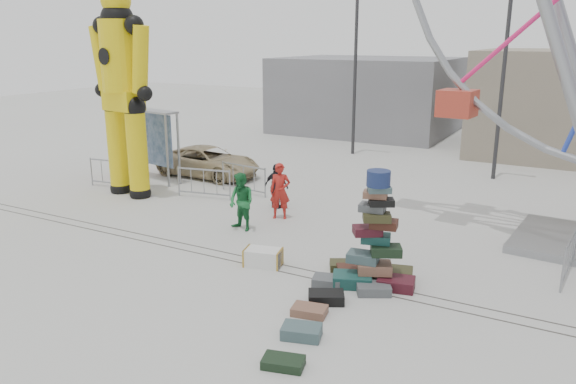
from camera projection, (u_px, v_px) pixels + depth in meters
The scene contains 24 objects.
ground at pixel (268, 281), 13.34m from camera, with size 90.00×90.00×0.00m, color #9E9E99.
track_line_near at pixel (281, 272), 13.85m from camera, with size 40.00×0.04×0.01m, color #47443F.
track_line_far at pixel (288, 266), 14.19m from camera, with size 40.00×0.04×0.01m, color #47443F.
building_left at pixel (367, 95), 34.13m from camera, with size 10.00×8.00×4.40m, color gray.
lamp_post_right at pixel (507, 67), 21.71m from camera, with size 1.41×0.25×8.00m.
lamp_post_left at pixel (357, 61), 26.64m from camera, with size 1.41×0.25×8.00m.
suitcase_tower at pixel (375, 253), 13.00m from camera, with size 2.06×1.78×2.74m.
crash_test_dummy at pixel (122, 85), 19.58m from camera, with size 3.00×1.32×7.53m.
banner_scaffold at pixel (141, 126), 22.50m from camera, with size 4.00×1.34×2.85m.
steamer_trunk at pixel (263, 257), 14.17m from camera, with size 0.93×0.54×0.43m, color silver.
row_case_0 at pixel (344, 266), 13.97m from camera, with size 0.69×0.51×0.20m, color #38371C.
row_case_1 at pixel (327, 281), 13.09m from camera, with size 0.67×0.50×0.20m, color #53565A.
row_case_2 at pixel (326, 297), 12.22m from camera, with size 0.77×0.50×0.23m, color black.
row_case_3 at pixel (309, 311), 11.69m from camera, with size 0.71×0.47×0.18m, color brown.
row_case_4 at pixel (301, 332), 10.80m from camera, with size 0.75×0.50×0.24m, color #425B5E.
row_case_5 at pixel (283, 362), 9.83m from camera, with size 0.73×0.44×0.17m, color black.
barricade_dummy_a at pixel (113, 174), 21.44m from camera, with size 2.00×0.10×1.10m, color gray, non-canonical shape.
barricade_dummy_b at pixel (204, 183), 20.03m from camera, with size 2.00×0.10×1.10m, color gray, non-canonical shape.
barricade_dummy_c at pixel (244, 179), 20.64m from camera, with size 2.00×0.10×1.10m, color gray, non-canonical shape.
barricade_wheel_front at pixel (569, 256), 13.38m from camera, with size 2.00×0.10×1.10m, color gray, non-canonical shape.
pedestrian_red at pixel (280, 191), 17.73m from camera, with size 0.65×0.43×1.79m, color #A61D17.
pedestrian_green at pixel (241, 202), 16.63m from camera, with size 0.85×0.66×1.75m, color #1A6A32.
pedestrian_black at pixel (277, 186), 18.82m from camera, with size 0.89×0.37×1.52m, color black.
parked_suv at pixel (208, 162), 23.21m from camera, with size 2.04×4.42×1.23m, color tan.
Camera 1 is at (6.31, -10.56, 5.59)m, focal length 35.00 mm.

